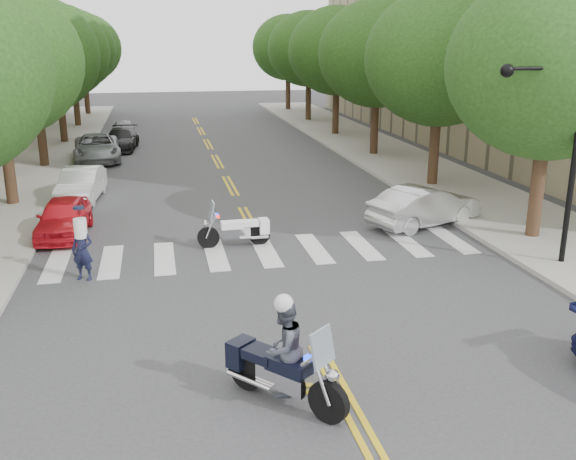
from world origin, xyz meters
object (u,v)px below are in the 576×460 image
object	(u,v)px
motorcycle_parked	(240,230)
convertible	(425,206)
motorcycle_police	(281,355)
officer_standing	(83,250)

from	to	relation	value
motorcycle_parked	convertible	bearing A→B (deg)	-83.09
motorcycle_police	motorcycle_parked	distance (m)	9.29
convertible	motorcycle_parked	bearing A→B (deg)	76.20
motorcycle_parked	convertible	world-z (taller)	motorcycle_parked
convertible	officer_standing	bearing A→B (deg)	83.04
motorcycle_parked	officer_standing	bearing A→B (deg)	112.89
motorcycle_police	motorcycle_parked	bearing A→B (deg)	-133.83
motorcycle_police	convertible	xyz separation A→B (m)	(7.14, 10.28, -0.24)
motorcycle_police	officer_standing	distance (m)	8.26
officer_standing	motorcycle_police	bearing A→B (deg)	-37.05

